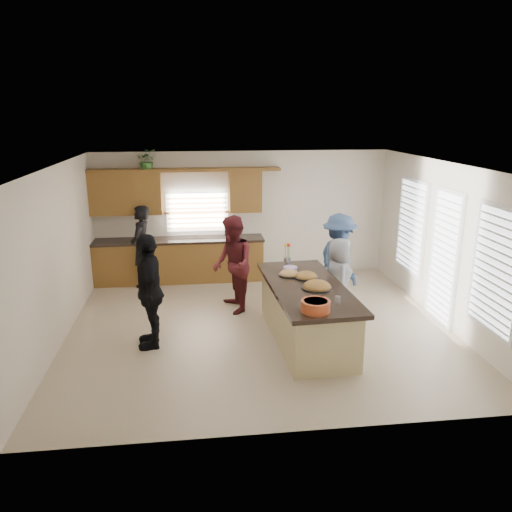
{
  "coord_description": "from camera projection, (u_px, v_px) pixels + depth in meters",
  "views": [
    {
      "loc": [
        -1.02,
        -7.96,
        3.61
      ],
      "look_at": [
        0.0,
        0.48,
        1.15
      ],
      "focal_mm": 35.0,
      "sensor_mm": 36.0,
      "label": 1
    }
  ],
  "objects": [
    {
      "name": "platter_mid",
      "position": [
        306.0,
        276.0,
        8.3
      ],
      "size": [
        0.4,
        0.4,
        0.16
      ],
      "color": "black",
      "rests_on": "island"
    },
    {
      "name": "platter_back",
      "position": [
        289.0,
        274.0,
        8.42
      ],
      "size": [
        0.36,
        0.36,
        0.15
      ],
      "color": "black",
      "rests_on": "island"
    },
    {
      "name": "woman_left_front",
      "position": [
        150.0,
        291.0,
        7.79
      ],
      "size": [
        0.53,
        1.11,
        1.84
      ],
      "primitive_type": "imported",
      "rotation": [
        0.0,
        0.0,
        -1.5
      ],
      "color": "black",
      "rests_on": "ground"
    },
    {
      "name": "platter_front",
      "position": [
        317.0,
        287.0,
        7.8
      ],
      "size": [
        0.49,
        0.49,
        0.2
      ],
      "color": "black",
      "rests_on": "island"
    },
    {
      "name": "back_cabinetry",
      "position": [
        177.0,
        240.0,
        10.89
      ],
      "size": [
        4.08,
        0.66,
        2.46
      ],
      "color": "brown",
      "rests_on": "ground"
    },
    {
      "name": "plate_stack",
      "position": [
        290.0,
        268.0,
        8.73
      ],
      "size": [
        0.25,
        0.25,
        0.05
      ],
      "primitive_type": "cylinder",
      "color": "#BE9BE2",
      "rests_on": "island"
    },
    {
      "name": "woman_left_back",
      "position": [
        141.0,
        246.0,
        10.55
      ],
      "size": [
        0.56,
        0.72,
        1.75
      ],
      "primitive_type": "imported",
      "rotation": [
        0.0,
        0.0,
        -1.81
      ],
      "color": "black",
      "rests_on": "ground"
    },
    {
      "name": "potted_plant",
      "position": [
        147.0,
        160.0,
        10.43
      ],
      "size": [
        0.45,
        0.39,
        0.47
      ],
      "primitive_type": "imported",
      "rotation": [
        0.0,
        0.0,
        0.06
      ],
      "color": "#3F7C31",
      "rests_on": "back_cabinetry"
    },
    {
      "name": "floor",
      "position": [
        259.0,
        327.0,
        8.71
      ],
      "size": [
        6.5,
        6.5,
        0.0
      ],
      "primitive_type": "plane",
      "color": "tan",
      "rests_on": "ground"
    },
    {
      "name": "salad_bowl",
      "position": [
        316.0,
        305.0,
        6.9
      ],
      "size": [
        0.41,
        0.41,
        0.16
      ],
      "color": "#C94E24",
      "rests_on": "island"
    },
    {
      "name": "room_shell",
      "position": [
        259.0,
        220.0,
        8.18
      ],
      "size": [
        6.52,
        6.02,
        2.81
      ],
      "color": "silver",
      "rests_on": "ground"
    },
    {
      "name": "woman_left_mid",
      "position": [
        233.0,
        265.0,
        9.17
      ],
      "size": [
        0.82,
        0.98,
        1.81
      ],
      "primitive_type": "imported",
      "rotation": [
        0.0,
        0.0,
        -1.4
      ],
      "color": "#571A1E",
      "rests_on": "ground"
    },
    {
      "name": "woman_right_back",
      "position": [
        339.0,
        260.0,
        9.5
      ],
      "size": [
        0.9,
        1.27,
        1.79
      ],
      "primitive_type": "imported",
      "rotation": [
        0.0,
        0.0,
        1.8
      ],
      "color": "#334A71",
      "rests_on": "ground"
    },
    {
      "name": "woman_right_front",
      "position": [
        338.0,
        280.0,
        8.83
      ],
      "size": [
        0.52,
        0.76,
        1.51
      ],
      "primitive_type": "imported",
      "rotation": [
        0.0,
        0.0,
        1.52
      ],
      "color": "gray",
      "rests_on": "ground"
    },
    {
      "name": "flower_vase",
      "position": [
        287.0,
        253.0,
        8.96
      ],
      "size": [
        0.14,
        0.14,
        0.41
      ],
      "color": "silver",
      "rests_on": "island"
    },
    {
      "name": "island",
      "position": [
        306.0,
        314.0,
        8.09
      ],
      "size": [
        1.29,
        2.76,
        0.95
      ],
      "rotation": [
        0.0,
        0.0,
        0.05
      ],
      "color": "tan",
      "rests_on": "ground"
    },
    {
      "name": "clear_cup",
      "position": [
        338.0,
        300.0,
        7.17
      ],
      "size": [
        0.08,
        0.08,
        0.11
      ],
      "primitive_type": "cylinder",
      "color": "white",
      "rests_on": "island"
    },
    {
      "name": "right_wall_glazing",
      "position": [
        445.0,
        249.0,
        8.58
      ],
      "size": [
        0.06,
        4.0,
        2.25
      ],
      "color": "white",
      "rests_on": "ground"
    }
  ]
}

